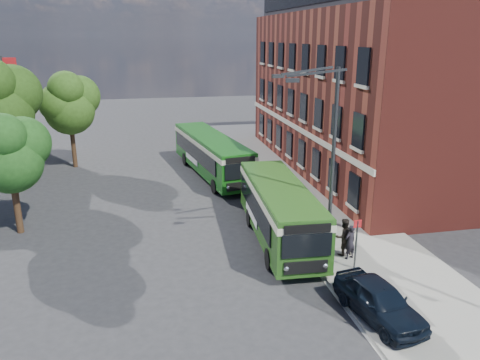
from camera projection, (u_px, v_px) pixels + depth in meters
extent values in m
plane|color=#2A2A2D|center=(218.00, 244.00, 24.22)|extent=(120.00, 120.00, 0.00)
cube|color=gray|center=(298.00, 187.00, 33.04)|extent=(6.00, 48.00, 0.15)
cube|color=beige|center=(256.00, 191.00, 32.46)|extent=(0.12, 48.00, 0.01)
cube|color=maroon|center=(370.00, 93.00, 36.38)|extent=(12.00, 26.00, 12.00)
cube|color=beige|center=(295.00, 127.00, 35.92)|extent=(0.12, 26.00, 0.35)
cylinder|color=#323537|center=(11.00, 123.00, 32.60)|extent=(0.10, 0.10, 9.00)
cube|color=#AD1319|center=(9.00, 62.00, 31.47)|extent=(0.90, 0.02, 0.60)
cylinder|color=#323537|center=(328.00, 249.00, 23.31)|extent=(0.44, 0.44, 0.30)
cylinder|color=#323537|center=(333.00, 165.00, 22.02)|extent=(0.18, 0.18, 9.00)
cube|color=#323537|center=(317.00, 73.00, 19.95)|extent=(2.58, 0.46, 0.37)
cube|color=#323537|center=(307.00, 71.00, 21.07)|extent=(2.58, 0.46, 0.37)
cube|color=#323537|center=(293.00, 80.00, 19.33)|extent=(0.55, 0.22, 0.16)
cube|color=#323537|center=(278.00, 76.00, 21.35)|extent=(0.55, 0.22, 0.16)
cylinder|color=#323537|center=(356.00, 247.00, 21.01)|extent=(0.08, 0.08, 2.50)
cube|color=red|center=(358.00, 224.00, 20.68)|extent=(0.35, 0.04, 0.35)
cube|color=#28561A|center=(279.00, 208.00, 24.18)|extent=(3.00, 9.89, 2.45)
cube|color=#28561A|center=(279.00, 231.00, 24.55)|extent=(3.05, 9.93, 0.14)
cube|color=black|center=(254.00, 205.00, 24.24)|extent=(0.49, 7.97, 1.10)
cube|color=black|center=(302.00, 203.00, 24.61)|extent=(0.49, 7.97, 1.10)
cube|color=beige|center=(280.00, 193.00, 23.93)|extent=(3.07, 9.95, 0.32)
cube|color=#28561A|center=(280.00, 186.00, 23.82)|extent=(2.90, 9.79, 0.12)
cube|color=black|center=(307.00, 246.00, 19.48)|extent=(2.15, 0.19, 1.05)
cube|color=black|center=(308.00, 229.00, 19.25)|extent=(2.00, 0.18, 0.38)
cube|color=black|center=(306.00, 267.00, 19.77)|extent=(1.90, 0.18, 0.55)
sphere|color=silver|center=(286.00, 268.00, 19.67)|extent=(0.26, 0.26, 0.26)
sphere|color=silver|center=(325.00, 266.00, 19.91)|extent=(0.26, 0.26, 0.26)
cube|color=black|center=(261.00, 177.00, 28.75)|extent=(2.00, 0.18, 0.90)
cube|color=white|center=(251.00, 214.00, 25.12)|extent=(0.21, 3.20, 0.45)
cylinder|color=black|center=(269.00, 259.00, 21.47)|extent=(0.33, 1.01, 1.00)
cylinder|color=black|center=(318.00, 256.00, 21.81)|extent=(0.33, 1.01, 1.00)
cylinder|color=black|center=(250.00, 218.00, 26.35)|extent=(0.33, 1.01, 1.00)
cylinder|color=black|center=(290.00, 215.00, 26.69)|extent=(0.33, 1.01, 1.00)
cube|color=#145714|center=(211.00, 152.00, 35.73)|extent=(4.48, 12.67, 2.45)
cube|color=#145714|center=(211.00, 168.00, 36.11)|extent=(4.53, 12.71, 0.14)
cube|color=black|center=(194.00, 151.00, 35.52)|extent=(1.80, 10.50, 1.10)
cube|color=black|center=(226.00, 148.00, 36.40)|extent=(1.80, 10.50, 1.10)
cube|color=beige|center=(211.00, 142.00, 35.48)|extent=(4.55, 12.74, 0.32)
cube|color=#145714|center=(211.00, 137.00, 35.38)|extent=(4.37, 12.55, 0.12)
cube|color=black|center=(240.00, 171.00, 30.11)|extent=(2.13, 0.43, 1.05)
cube|color=black|center=(241.00, 160.00, 29.88)|extent=(1.99, 0.40, 0.38)
cube|color=black|center=(241.00, 186.00, 30.40)|extent=(1.89, 0.39, 0.55)
sphere|color=silver|center=(228.00, 187.00, 30.13)|extent=(0.26, 0.26, 0.26)
sphere|color=silver|center=(252.00, 184.00, 30.71)|extent=(0.26, 0.26, 0.26)
cube|color=black|center=(189.00, 134.00, 41.22)|extent=(1.99, 0.40, 0.90)
cube|color=white|center=(191.00, 159.00, 36.36)|extent=(0.56, 3.16, 0.45)
cylinder|color=black|center=(215.00, 186.00, 31.77)|extent=(0.44, 1.03, 1.00)
cylinder|color=black|center=(247.00, 183.00, 32.57)|extent=(0.44, 1.03, 1.00)
cylinder|color=black|center=(185.00, 159.00, 38.75)|extent=(0.44, 1.03, 1.00)
cylinder|color=black|center=(212.00, 157.00, 39.55)|extent=(0.44, 1.03, 1.00)
imported|color=black|center=(379.00, 301.00, 17.44)|extent=(2.40, 4.45, 1.44)
imported|color=black|center=(350.00, 242.00, 22.06)|extent=(0.72, 0.59, 1.70)
imported|color=black|center=(344.00, 237.00, 22.45)|extent=(0.99, 0.82, 1.85)
cylinder|color=#341F13|center=(17.00, 208.00, 25.20)|extent=(0.36, 0.36, 2.84)
sphere|color=#1C4516|center=(10.00, 162.00, 24.44)|extent=(3.36, 3.36, 3.36)
sphere|color=#1C4516|center=(24.00, 143.00, 24.80)|extent=(2.84, 2.84, 2.84)
sphere|color=#1C4516|center=(3.00, 136.00, 23.39)|extent=(2.33, 2.33, 2.33)
cylinder|color=#341F13|center=(6.00, 163.00, 32.07)|extent=(0.36, 0.36, 3.86)
sphere|color=#224012|center=(13.00, 93.00, 31.51)|extent=(3.86, 3.86, 3.86)
cylinder|color=#341F13|center=(74.00, 147.00, 37.87)|extent=(0.36, 0.36, 3.32)
sphere|color=#2B4D16|center=(70.00, 110.00, 36.98)|extent=(3.92, 3.92, 3.92)
sphere|color=#2B4D16|center=(79.00, 96.00, 37.40)|extent=(3.32, 3.32, 3.32)
sphere|color=#2B4D16|center=(59.00, 103.00, 36.18)|extent=(3.02, 3.02, 3.02)
sphere|color=#2B4D16|center=(66.00, 89.00, 35.76)|extent=(2.71, 2.71, 2.71)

